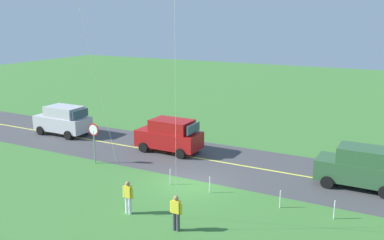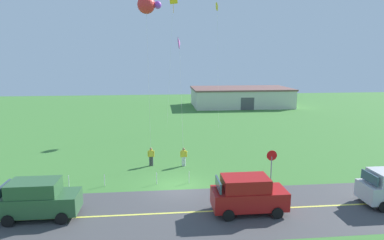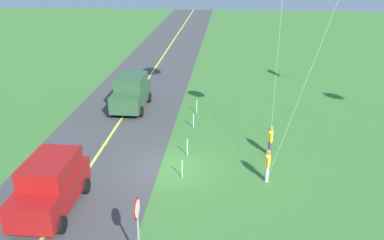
% 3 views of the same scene
% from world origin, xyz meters
% --- Properties ---
extents(ground_plane, '(120.00, 120.00, 0.10)m').
position_xyz_m(ground_plane, '(0.00, 0.00, -0.05)').
color(ground_plane, '#3D7533').
extents(asphalt_road, '(120.00, 7.00, 0.00)m').
position_xyz_m(asphalt_road, '(0.00, -4.00, 0.00)').
color(asphalt_road, '#424244').
rests_on(asphalt_road, ground).
extents(road_centre_stripe, '(120.00, 0.16, 0.00)m').
position_xyz_m(road_centre_stripe, '(0.00, -4.00, 0.01)').
color(road_centre_stripe, '#E5E04C').
rests_on(road_centre_stripe, asphalt_road).
extents(car_suv_foreground, '(4.40, 2.12, 2.24)m').
position_xyz_m(car_suv_foreground, '(3.93, -4.33, 1.15)').
color(car_suv_foreground, maroon).
rests_on(car_suv_foreground, ground).
extents(car_parked_west_near, '(4.40, 2.12, 2.24)m').
position_xyz_m(car_parked_west_near, '(-8.26, -3.77, 1.15)').
color(car_parked_west_near, '#2D5633').
rests_on(car_parked_west_near, ground).
extents(stop_sign, '(0.76, 0.08, 2.56)m').
position_xyz_m(stop_sign, '(6.82, -0.10, 1.80)').
color(stop_sign, gray).
rests_on(stop_sign, ground).
extents(person_adult_near, '(0.58, 0.22, 1.60)m').
position_xyz_m(person_adult_near, '(-2.00, 4.99, 0.86)').
color(person_adult_near, '#3F3F47').
rests_on(person_adult_near, ground).
extents(person_adult_companion, '(0.58, 0.22, 1.60)m').
position_xyz_m(person_adult_companion, '(0.77, 4.64, 0.86)').
color(person_adult_companion, silver).
rests_on(person_adult_companion, ground).
extents(kite_red_low, '(1.90, 1.40, 13.94)m').
position_xyz_m(kite_red_low, '(-2.03, 5.12, 13.24)').
color(kite_red_low, silver).
rests_on(kite_red_low, ground).
extents(kite_blue_mid, '(0.33, 3.47, 10.97)m').
position_xyz_m(kite_blue_mid, '(0.66, 7.54, 10.36)').
color(kite_blue_mid, silver).
rests_on(kite_blue_mid, ground).
extents(kite_yellow_high, '(1.47, 1.27, 16.48)m').
position_xyz_m(kite_yellow_high, '(0.61, 17.67, 15.42)').
color(kite_yellow_high, silver).
rests_on(kite_yellow_high, ground).
extents(kite_green_far, '(0.37, 2.02, 16.11)m').
position_xyz_m(kite_green_far, '(6.43, 21.30, 15.46)').
color(kite_green_far, silver).
rests_on(kite_green_far, ground).
extents(warehouse_distant, '(18.36, 10.20, 3.50)m').
position_xyz_m(warehouse_distant, '(14.23, 38.89, 1.75)').
color(warehouse_distant, beige).
rests_on(warehouse_distant, ground).
extents(fence_post_0, '(0.05, 0.05, 0.90)m').
position_xyz_m(fence_post_0, '(-7.76, 0.70, 0.45)').
color(fence_post_0, silver).
rests_on(fence_post_0, ground).
extents(fence_post_1, '(0.05, 0.05, 0.90)m').
position_xyz_m(fence_post_1, '(-5.25, 0.70, 0.45)').
color(fence_post_1, silver).
rests_on(fence_post_1, ground).
extents(fence_post_2, '(0.05, 0.05, 0.90)m').
position_xyz_m(fence_post_2, '(-1.51, 0.70, 0.45)').
color(fence_post_2, silver).
rests_on(fence_post_2, ground).
extents(fence_post_3, '(0.05, 0.05, 0.90)m').
position_xyz_m(fence_post_3, '(0.87, 0.70, 0.45)').
color(fence_post_3, silver).
rests_on(fence_post_3, ground).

